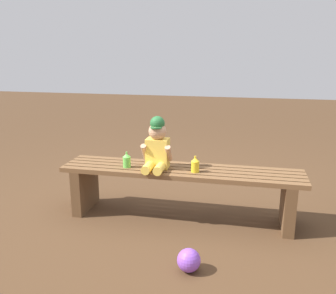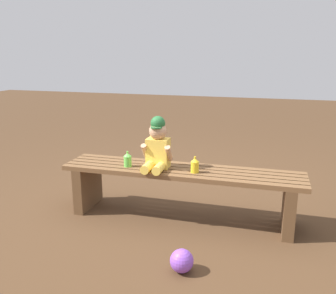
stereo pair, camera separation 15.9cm
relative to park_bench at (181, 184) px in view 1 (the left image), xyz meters
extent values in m
plane|color=#4C331E|center=(0.00, 0.00, -0.28)|extent=(16.00, 16.00, 0.00)
cube|color=brown|center=(0.00, -0.15, 0.11)|extent=(1.85, 0.06, 0.04)
cube|color=brown|center=(0.00, -0.08, 0.11)|extent=(1.85, 0.06, 0.04)
cube|color=brown|center=(0.00, 0.00, 0.11)|extent=(1.85, 0.06, 0.04)
cube|color=brown|center=(0.00, 0.08, 0.11)|extent=(1.85, 0.06, 0.04)
cube|color=brown|center=(0.00, 0.15, 0.11)|extent=(1.85, 0.06, 0.04)
cube|color=brown|center=(-0.81, 0.00, -0.10)|extent=(0.08, 0.37, 0.37)
cube|color=brown|center=(0.81, 0.00, -0.10)|extent=(0.08, 0.37, 0.37)
cube|color=#F2C64C|center=(-0.18, -0.01, 0.24)|extent=(0.17, 0.12, 0.23)
sphere|color=tan|center=(-0.18, -0.01, 0.41)|extent=(0.14, 0.14, 0.14)
cylinder|color=#266633|center=(-0.18, -0.05, 0.45)|extent=(0.09, 0.09, 0.01)
sphere|color=#266633|center=(-0.18, -0.01, 0.47)|extent=(0.11, 0.11, 0.11)
cylinder|color=#FED050|center=(-0.23, -0.13, 0.16)|extent=(0.07, 0.16, 0.07)
cylinder|color=#FED050|center=(-0.14, -0.13, 0.16)|extent=(0.07, 0.16, 0.07)
cylinder|color=tan|center=(-0.28, -0.04, 0.25)|extent=(0.04, 0.12, 0.14)
cylinder|color=tan|center=(-0.09, -0.04, 0.25)|extent=(0.04, 0.12, 0.14)
cylinder|color=#66CC4C|center=(-0.42, -0.06, 0.17)|extent=(0.06, 0.06, 0.08)
cone|color=#66CC4C|center=(-0.42, -0.06, 0.22)|extent=(0.06, 0.06, 0.03)
cylinder|color=#66CC4C|center=(-0.42, -0.06, 0.24)|extent=(0.01, 0.01, 0.02)
cylinder|color=yellow|center=(0.12, -0.06, 0.17)|extent=(0.06, 0.06, 0.08)
cone|color=yellow|center=(0.12, -0.06, 0.22)|extent=(0.06, 0.06, 0.03)
cylinder|color=yellow|center=(0.12, -0.06, 0.24)|extent=(0.01, 0.01, 0.02)
sphere|color=#8C4CCC|center=(0.18, -0.71, -0.21)|extent=(0.14, 0.14, 0.14)
camera|label=1|loc=(0.48, -2.64, 1.00)|focal=39.13mm
camera|label=2|loc=(0.63, -2.60, 1.00)|focal=39.13mm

